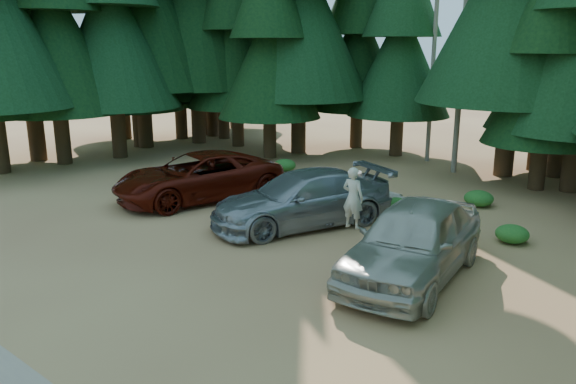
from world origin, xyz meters
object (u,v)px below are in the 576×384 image
(frisbee_player, at_px, (353,197))
(log_right, at_px, (393,199))
(silver_minivan_center, at_px, (302,199))
(log_mid, at_px, (368,189))
(silver_minivan_right, at_px, (413,241))
(log_left, at_px, (310,189))
(red_pickup, at_px, (198,177))

(frisbee_player, height_order, log_right, frisbee_player)
(silver_minivan_center, xyz_separation_m, log_mid, (-0.52, 4.70, -0.70))
(silver_minivan_right, distance_m, frisbee_player, 2.57)
(silver_minivan_right, height_order, log_left, silver_minivan_right)
(frisbee_player, bearing_deg, red_pickup, -7.75)
(red_pickup, bearing_deg, silver_minivan_right, 7.00)
(red_pickup, relative_size, frisbee_player, 3.51)
(frisbee_player, relative_size, log_right, 0.36)
(red_pickup, height_order, log_mid, red_pickup)
(red_pickup, xyz_separation_m, silver_minivan_right, (9.22, -1.45, 0.09))
(silver_minivan_right, bearing_deg, log_right, 115.41)
(silver_minivan_right, distance_m, log_mid, 8.03)
(silver_minivan_right, height_order, frisbee_player, frisbee_player)
(log_mid, bearing_deg, frisbee_player, -48.88)
(frisbee_player, xyz_separation_m, log_right, (-1.26, 4.55, -1.22))
(silver_minivan_center, distance_m, log_left, 3.95)
(silver_minivan_center, bearing_deg, log_left, 146.87)
(log_left, bearing_deg, silver_minivan_center, -53.01)
(log_left, relative_size, log_right, 0.82)
(log_left, height_order, log_mid, log_left)
(red_pickup, relative_size, silver_minivan_center, 1.05)
(silver_minivan_center, height_order, log_right, silver_minivan_center)
(silver_minivan_right, bearing_deg, silver_minivan_center, 153.97)
(log_right, bearing_deg, frisbee_player, -69.46)
(red_pickup, distance_m, log_right, 6.97)
(log_left, bearing_deg, silver_minivan_right, -31.99)
(frisbee_player, bearing_deg, log_right, -78.17)
(frisbee_player, bearing_deg, log_left, -44.64)
(silver_minivan_right, relative_size, log_mid, 1.69)
(silver_minivan_center, height_order, log_mid, silver_minivan_center)
(frisbee_player, height_order, log_left, frisbee_player)
(red_pickup, bearing_deg, silver_minivan_center, 16.47)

